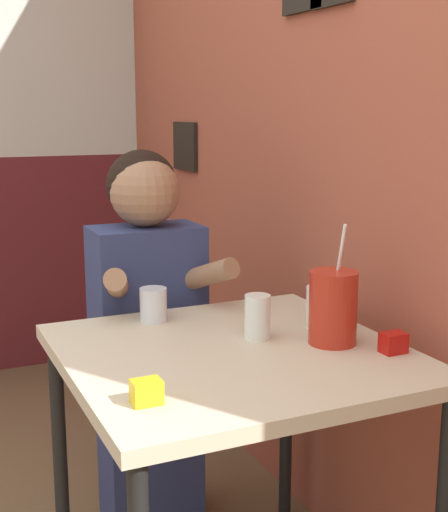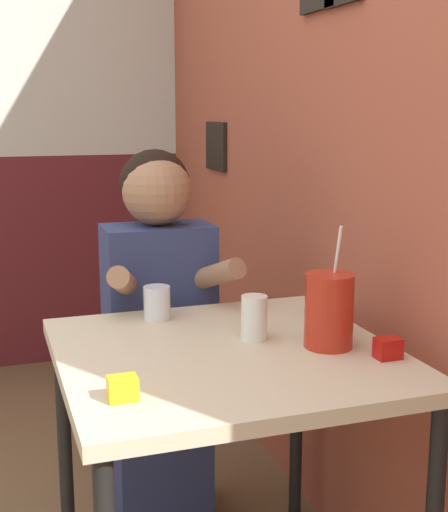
{
  "view_description": "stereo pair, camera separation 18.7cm",
  "coord_description": "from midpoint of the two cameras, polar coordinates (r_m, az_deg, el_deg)",
  "views": [
    {
      "loc": [
        0.28,
        -1.13,
        1.33
      ],
      "look_at": [
        1.05,
        0.54,
        0.95
      ],
      "focal_mm": 50.0,
      "sensor_mm": 36.0,
      "label": 1
    },
    {
      "loc": [
        0.46,
        -1.2,
        1.33
      ],
      "look_at": [
        1.05,
        0.54,
        0.95
      ],
      "focal_mm": 50.0,
      "sensor_mm": 36.0,
      "label": 2
    }
  ],
  "objects": [
    {
      "name": "main_table",
      "position": [
        1.79,
        3.2,
        -9.9
      ],
      "size": [
        0.81,
        0.81,
        0.75
      ],
      "color": "beige",
      "rests_on": "ground_plane"
    },
    {
      "name": "brick_wall_right",
      "position": [
        2.68,
        5.95,
        11.99
      ],
      "size": [
        0.08,
        4.56,
        2.7
      ],
      "color": "#9E4C38",
      "rests_on": "ground_plane"
    },
    {
      "name": "glass_center",
      "position": [
        1.83,
        5.38,
        -4.98
      ],
      "size": [
        0.07,
        0.07,
        0.11
      ],
      "color": "silver",
      "rests_on": "main_table"
    },
    {
      "name": "glass_far_side",
      "position": [
        1.92,
        10.57,
        -4.28
      ],
      "size": [
        0.08,
        0.08,
        0.11
      ],
      "color": "silver",
      "rests_on": "main_table"
    },
    {
      "name": "glass_near_pitcher",
      "position": [
        2.0,
        -2.72,
        -3.79
      ],
      "size": [
        0.08,
        0.08,
        0.09
      ],
      "color": "silver",
      "rests_on": "main_table"
    },
    {
      "name": "condiment_ketchup",
      "position": [
        1.76,
        16.02,
        -7.16
      ],
      "size": [
        0.06,
        0.04,
        0.05
      ],
      "color": "#B7140F",
      "rests_on": "main_table"
    },
    {
      "name": "cocktail_pitcher",
      "position": [
        1.79,
        11.4,
        -4.34
      ],
      "size": [
        0.12,
        0.12,
        0.3
      ],
      "color": "#B22819",
      "rests_on": "main_table"
    },
    {
      "name": "person_seated",
      "position": [
        2.29,
        -2.86,
        -5.61
      ],
      "size": [
        0.42,
        0.41,
        1.21
      ],
      "color": "navy",
      "rests_on": "ground_plane"
    },
    {
      "name": "condiment_mustard",
      "position": [
        1.46,
        -4.45,
        -10.6
      ],
      "size": [
        0.06,
        0.04,
        0.05
      ],
      "color": "yellow",
      "rests_on": "main_table"
    }
  ]
}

